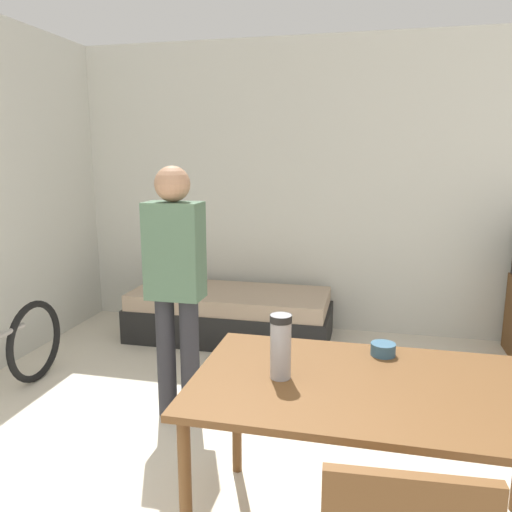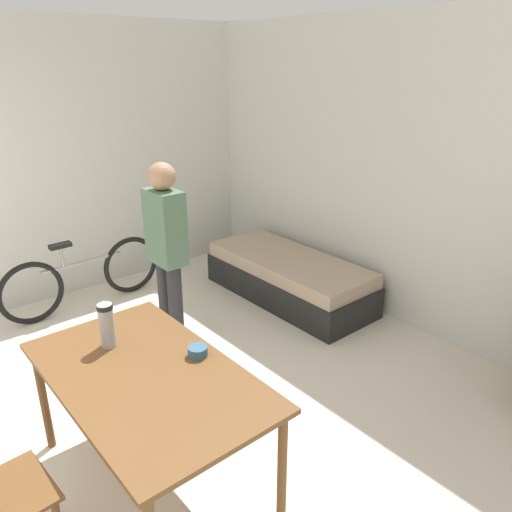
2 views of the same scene
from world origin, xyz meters
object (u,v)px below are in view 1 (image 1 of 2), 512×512
Objects in this scene: dining_table at (374,400)px; person_standing at (175,277)px; thermos_flask at (281,344)px; mate_bowl at (383,349)px; daybed at (230,315)px.

person_standing is (-1.20, 0.85, 0.25)m from dining_table.
thermos_flask is 0.55m from mate_bowl.
daybed is at bearing 110.91° from thermos_flask.
mate_bowl is at bearing -23.58° from person_standing.
daybed is 1.59m from person_standing.
thermos_flask reaches higher than mate_bowl.
thermos_flask is at bearing -141.09° from mate_bowl.
dining_table is 0.93× the size of person_standing.
dining_table is at bearing 4.68° from thermos_flask.
person_standing is at bearing 144.71° from dining_table.
thermos_flask reaches higher than dining_table.
person_standing is 1.35m from mate_bowl.
person_standing reaches higher than mate_bowl.
thermos_flask is 2.40× the size of mate_bowl.
daybed is 2.56m from thermos_flask.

